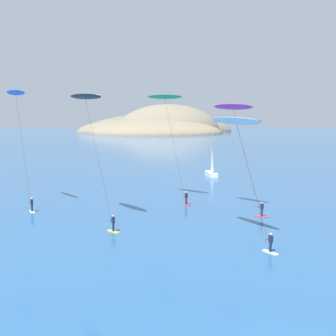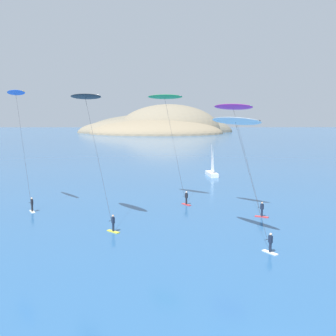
{
  "view_description": "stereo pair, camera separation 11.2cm",
  "coord_description": "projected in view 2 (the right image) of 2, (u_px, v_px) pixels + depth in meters",
  "views": [
    {
      "loc": [
        -5.68,
        -16.93,
        11.62
      ],
      "look_at": [
        -4.96,
        26.8,
        5.75
      ],
      "focal_mm": 45.0,
      "sensor_mm": 36.0,
      "label": 1
    },
    {
      "loc": [
        -5.57,
        -16.93,
        11.62
      ],
      "look_at": [
        -4.96,
        26.8,
        5.75
      ],
      "focal_mm": 45.0,
      "sensor_mm": 36.0,
      "label": 2
    }
  ],
  "objects": [
    {
      "name": "headland_island",
      "position": [
        159.0,
        132.0,
        236.16
      ],
      "size": [
        87.36,
        64.86,
        31.72
      ],
      "color": "#84755B",
      "rests_on": "ground"
    },
    {
      "name": "kitesurfer_white",
      "position": [
        237.0,
        129.0,
        37.08
      ],
      "size": [
        5.29,
        7.7,
        11.23
      ],
      "color": "silver",
      "rests_on": "ground"
    },
    {
      "name": "kitesurfer_blue",
      "position": [
        17.0,
        103.0,
        50.04
      ],
      "size": [
        4.96,
        6.24,
        14.24
      ],
      "color": "silver",
      "rests_on": "ground"
    },
    {
      "name": "kitesurfer_magenta",
      "position": [
        235.0,
        115.0,
        47.75
      ],
      "size": [
        6.1,
        5.61,
        12.57
      ],
      "color": "red",
      "rests_on": "ground"
    },
    {
      "name": "sailboat_near",
      "position": [
        211.0,
        172.0,
        76.79
      ],
      "size": [
        1.95,
        5.96,
        5.7
      ],
      "color": "white",
      "rests_on": "ground"
    },
    {
      "name": "kitesurfer_black",
      "position": [
        87.0,
        105.0,
        42.94
      ],
      "size": [
        6.26,
        7.49,
        13.49
      ],
      "color": "yellow",
      "rests_on": "ground"
    },
    {
      "name": "kitesurfer_green",
      "position": [
        166.0,
        104.0,
        53.2
      ],
      "size": [
        5.89,
        5.26,
        13.82
      ],
      "color": "red",
      "rests_on": "ground"
    }
  ]
}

